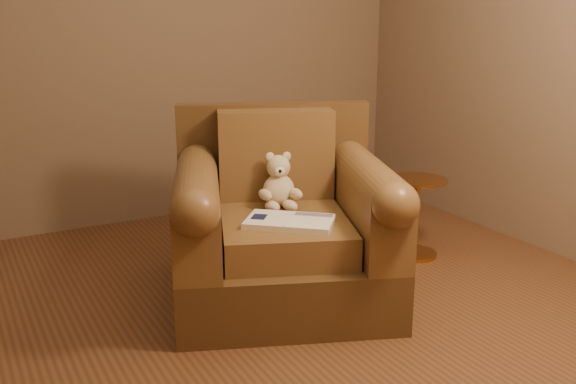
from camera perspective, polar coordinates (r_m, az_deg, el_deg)
floor at (r=3.19m, az=-0.56°, el=-11.85°), size 4.00×4.00×0.00m
armchair at (r=3.39m, az=-0.55°, el=-3.16°), size 1.40×1.36×0.98m
teddy_bear at (r=3.42m, az=-0.80°, el=0.52°), size 0.22×0.25×0.30m
guidebook at (r=3.14m, az=0.13°, el=-2.67°), size 0.49×0.47×0.03m
side_table at (r=4.06m, az=11.32°, el=-1.98°), size 0.36×0.36×0.50m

